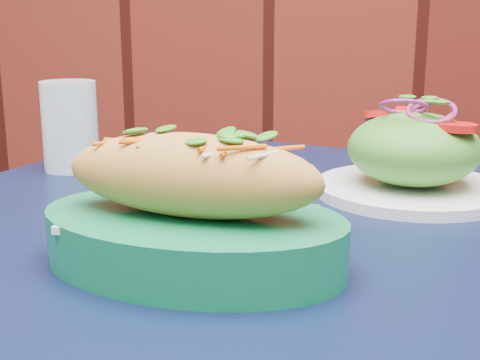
# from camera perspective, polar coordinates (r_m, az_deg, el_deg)

# --- Properties ---
(cafe_table) EXTENTS (1.01, 1.01, 0.75)m
(cafe_table) POSITION_cam_1_polar(r_m,az_deg,el_deg) (0.66, 2.31, -11.35)
(cafe_table) COLOR black
(cafe_table) RESTS_ON ground
(banh_mi_basket) EXTENTS (0.28, 0.20, 0.12)m
(banh_mi_basket) POSITION_cam_1_polar(r_m,az_deg,el_deg) (0.53, -4.09, -2.77)
(banh_mi_basket) COLOR #0F7343
(banh_mi_basket) RESTS_ON cafe_table
(salad_plate) EXTENTS (0.21, 0.21, 0.11)m
(salad_plate) POSITION_cam_1_polar(r_m,az_deg,el_deg) (0.76, 14.58, 1.91)
(salad_plate) COLOR white
(salad_plate) RESTS_ON cafe_table
(water_glass) EXTENTS (0.07, 0.07, 0.11)m
(water_glass) POSITION_cam_1_polar(r_m,az_deg,el_deg) (0.88, -14.31, 4.49)
(water_glass) COLOR silver
(water_glass) RESTS_ON cafe_table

